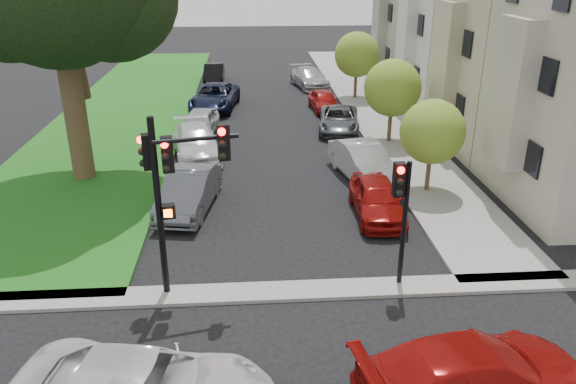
{
  "coord_description": "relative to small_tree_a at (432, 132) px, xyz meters",
  "views": [
    {
      "loc": [
        -1.23,
        -12.18,
        9.3
      ],
      "look_at": [
        0.0,
        5.0,
        2.0
      ],
      "focal_mm": 35.0,
      "sensor_mm": 36.0,
      "label": 1
    }
  ],
  "objects": [
    {
      "name": "ground",
      "position": [
        -6.2,
        -9.29,
        -2.65
      ],
      "size": [
        140.0,
        140.0,
        0.0
      ],
      "primitive_type": "plane",
      "color": "black",
      "rests_on": "ground"
    },
    {
      "name": "car_parked_2",
      "position": [
        -2.33,
        9.22,
        -1.99
      ],
      "size": [
        2.89,
        5.04,
        1.32
      ],
      "primitive_type": "imported",
      "rotation": [
        0.0,
        0.0,
        -0.15
      ],
      "color": "#3F4247",
      "rests_on": "ground"
    },
    {
      "name": "car_cross_far",
      "position": [
        -2.64,
        -11.99,
        -1.87
      ],
      "size": [
        5.73,
        3.18,
        1.57
      ],
      "primitive_type": "imported",
      "rotation": [
        0.0,
        0.0,
        1.76
      ],
      "color": "maroon",
      "rests_on": "ground"
    },
    {
      "name": "car_parked_7",
      "position": [
        -10.16,
        8.74,
        -1.92
      ],
      "size": [
        2.25,
        4.51,
        1.47
      ],
      "primitive_type": "imported",
      "rotation": [
        0.0,
        0.0,
        -0.12
      ],
      "color": "#999BA0",
      "rests_on": "ground"
    },
    {
      "name": "traffic_signal_secondary",
      "position": [
        -3.15,
        -7.1,
        0.14
      ],
      "size": [
        0.51,
        0.41,
        4.0
      ],
      "color": "black",
      "rests_on": "ground"
    },
    {
      "name": "sidewalk_cross",
      "position": [
        -6.2,
        -7.29,
        -2.59
      ],
      "size": [
        60.0,
        1.0,
        0.12
      ],
      "primitive_type": "cube",
      "color": "slate",
      "rests_on": "ground"
    },
    {
      "name": "car_parked_0",
      "position": [
        -2.65,
        -2.2,
        -1.92
      ],
      "size": [
        1.82,
        4.33,
        1.46
      ],
      "primitive_type": "imported",
      "rotation": [
        0.0,
        0.0,
        -0.02
      ],
      "color": "maroon",
      "rests_on": "ground"
    },
    {
      "name": "small_tree_b",
      "position": [
        0.0,
        6.8,
        0.3
      ],
      "size": [
        2.96,
        2.96,
        4.45
      ],
      "color": "#2D2515",
      "rests_on": "ground"
    },
    {
      "name": "car_parked_3",
      "position": [
        -2.6,
        13.71,
        -2.0
      ],
      "size": [
        1.88,
        3.98,
        1.31
      ],
      "primitive_type": "imported",
      "rotation": [
        0.0,
        0.0,
        0.09
      ],
      "color": "maroon",
      "rests_on": "ground"
    },
    {
      "name": "traffic_signal_main",
      "position": [
        -9.57,
        -7.06,
        1.08
      ],
      "size": [
        2.65,
        0.74,
        5.42
      ],
      "color": "black",
      "rests_on": "ground"
    },
    {
      "name": "car_parked_9",
      "position": [
        -10.07,
        22.87,
        -1.94
      ],
      "size": [
        1.52,
        4.35,
        1.43
      ],
      "primitive_type": "imported",
      "rotation": [
        0.0,
        0.0,
        0.0
      ],
      "color": "black",
      "rests_on": "ground"
    },
    {
      "name": "small_tree_a",
      "position": [
        0.0,
        0.0,
        0.0
      ],
      "size": [
        2.66,
        2.66,
        3.99
      ],
      "color": "#2D2515",
      "rests_on": "ground"
    },
    {
      "name": "house_b",
      "position": [
        6.25,
        6.21,
        4.28
      ],
      "size": [
        7.7,
        7.55,
        15.97
      ],
      "color": "gray",
      "rests_on": "ground"
    },
    {
      "name": "sidewalk_right",
      "position": [
        0.55,
        14.71,
        -2.59
      ],
      "size": [
        3.5,
        44.0,
        0.12
      ],
      "primitive_type": "cube",
      "color": "slate",
      "rests_on": "ground"
    },
    {
      "name": "car_parked_6",
      "position": [
        -10.08,
        5.23,
        -1.9
      ],
      "size": [
        3.04,
        5.5,
        1.51
      ],
      "primitive_type": "imported",
      "rotation": [
        0.0,
        0.0,
        0.19
      ],
      "color": "silver",
      "rests_on": "ground"
    },
    {
      "name": "car_parked_5",
      "position": [
        -9.86,
        -1.08,
        -1.87
      ],
      "size": [
        2.42,
        4.97,
        1.57
      ],
      "primitive_type": "imported",
      "rotation": [
        0.0,
        0.0,
        -0.16
      ],
      "color": "#3F4247",
      "rests_on": "ground"
    },
    {
      "name": "small_tree_c",
      "position": [
        0.0,
        16.8,
        0.39
      ],
      "size": [
        3.05,
        3.05,
        4.57
      ],
      "color": "#2D2515",
      "rests_on": "ground"
    },
    {
      "name": "car_parked_4",
      "position": [
        -2.79,
        20.72,
        -1.94
      ],
      "size": [
        2.96,
        5.24,
        1.43
      ],
      "primitive_type": "imported",
      "rotation": [
        0.0,
        0.0,
        0.2
      ],
      "color": "#999BA0",
      "rests_on": "ground"
    },
    {
      "name": "car_parked_8",
      "position": [
        -9.62,
        14.69,
        -1.86
      ],
      "size": [
        3.38,
        6.01,
        1.59
      ],
      "primitive_type": "imported",
      "rotation": [
        0.0,
        0.0,
        -0.14
      ],
      "color": "black",
      "rests_on": "ground"
    },
    {
      "name": "grass_strip",
      "position": [
        -15.2,
        14.71,
        -2.59
      ],
      "size": [
        8.0,
        44.0,
        0.12
      ],
      "primitive_type": "cube",
      "color": "#196315",
      "rests_on": "ground"
    },
    {
      "name": "car_parked_1",
      "position": [
        -2.4,
        1.75,
        -1.86
      ],
      "size": [
        2.65,
        5.08,
        1.59
      ],
      "primitive_type": "imported",
      "rotation": [
        0.0,
        0.0,
        0.21
      ],
      "color": "#999BA0",
      "rests_on": "ground"
    }
  ]
}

